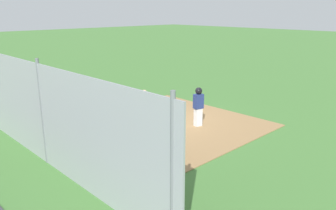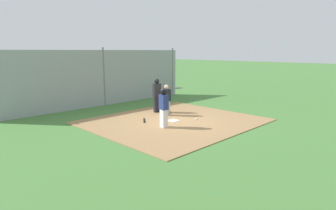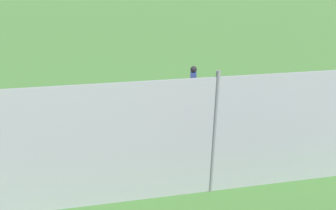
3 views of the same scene
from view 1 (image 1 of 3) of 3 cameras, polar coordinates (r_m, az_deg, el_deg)
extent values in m
plane|color=#477A38|center=(14.64, 0.61, -3.04)|extent=(140.00, 140.00, 0.00)
cube|color=#9E774C|center=(14.64, 0.61, -2.98)|extent=(7.20, 6.40, 0.03)
cube|color=white|center=(14.63, 0.61, -2.89)|extent=(0.48, 0.48, 0.02)
cube|color=#9E9EA3|center=(14.26, -3.95, -1.95)|extent=(0.35, 0.30, 0.72)
cube|color=black|center=(14.07, -4.00, 0.55)|extent=(0.44, 0.37, 0.57)
sphere|color=tan|center=(13.97, -4.03, 2.12)|extent=(0.22, 0.22, 0.22)
cube|color=black|center=(13.86, -7.14, -2.34)|extent=(0.35, 0.30, 0.83)
cube|color=#232328|center=(13.65, -7.25, 0.62)|extent=(0.44, 0.36, 0.65)
sphere|color=black|center=(13.54, -7.32, 2.49)|extent=(0.26, 0.26, 0.26)
cube|color=silver|center=(14.15, 5.09, -2.03)|extent=(0.28, 0.34, 0.76)
cube|color=navy|center=(13.95, 5.16, 0.64)|extent=(0.34, 0.43, 0.60)
sphere|color=tan|center=(13.85, 5.20, 2.31)|extent=(0.24, 0.24, 0.24)
sphere|color=black|center=(13.84, 5.21, 2.39)|extent=(0.29, 0.29, 0.29)
cylinder|color=black|center=(13.37, 0.67, -4.64)|extent=(0.54, 0.64, 0.06)
ellipsoid|color=black|center=(14.51, -5.70, -2.93)|extent=(0.24, 0.20, 0.12)
sphere|color=white|center=(15.63, -0.32, -1.54)|extent=(0.07, 0.07, 0.07)
cube|color=#93999E|center=(11.13, -20.39, -1.56)|extent=(12.00, 0.05, 3.20)
cylinder|color=slate|center=(11.11, -20.43, -1.20)|extent=(0.10, 0.10, 3.35)
cylinder|color=slate|center=(6.61, 0.78, -11.80)|extent=(0.10, 0.10, 3.35)
camera|label=2|loc=(18.54, 43.68, 6.63)|focal=30.48mm
camera|label=3|loc=(12.28, -55.21, 11.90)|focal=31.98mm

